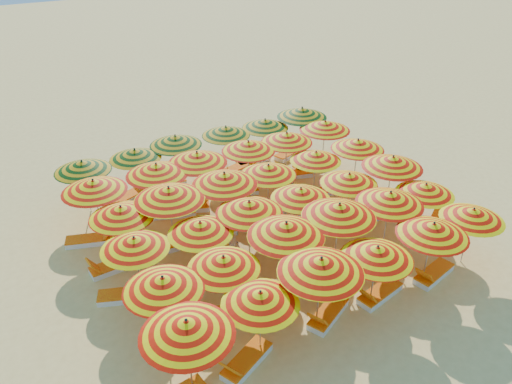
# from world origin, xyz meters

# --- Properties ---
(ground) EXTENTS (120.00, 120.00, 0.00)m
(ground) POSITION_xyz_m (0.00, 0.00, 0.00)
(ground) COLOR #F5CC6D
(ground) RESTS_ON ground
(umbrella_0) EXTENTS (3.01, 3.01, 2.52)m
(umbrella_0) POSITION_xyz_m (-5.32, -5.21, 2.22)
(umbrella_0) COLOR silver
(umbrella_0) RESTS_ON ground
(umbrella_1) EXTENTS (2.30, 2.30, 2.27)m
(umbrella_1) POSITION_xyz_m (-3.13, -5.01, 2.00)
(umbrella_1) COLOR silver
(umbrella_1) RESTS_ON ground
(umbrella_2) EXTENTS (3.21, 3.21, 2.64)m
(umbrella_2) POSITION_xyz_m (-1.17, -5.04, 2.32)
(umbrella_2) COLOR silver
(umbrella_2) RESTS_ON ground
(umbrella_3) EXTENTS (2.43, 2.43, 2.35)m
(umbrella_3) POSITION_xyz_m (0.85, -5.15, 2.06)
(umbrella_3) COLOR silver
(umbrella_3) RESTS_ON ground
(umbrella_4) EXTENTS (2.59, 2.59, 2.44)m
(umbrella_4) POSITION_xyz_m (3.13, -5.21, 2.15)
(umbrella_4) COLOR silver
(umbrella_4) RESTS_ON ground
(umbrella_5) EXTENTS (2.62, 2.62, 2.28)m
(umbrella_5) POSITION_xyz_m (5.17, -5.13, 2.01)
(umbrella_5) COLOR silver
(umbrella_5) RESTS_ON ground
(umbrella_6) EXTENTS (2.71, 2.71, 2.40)m
(umbrella_6) POSITION_xyz_m (-5.18, -3.28, 2.11)
(umbrella_6) COLOR silver
(umbrella_6) RESTS_ON ground
(umbrella_7) EXTENTS (2.80, 2.80, 2.32)m
(umbrella_7) POSITION_xyz_m (-3.29, -3.21, 2.04)
(umbrella_7) COLOR silver
(umbrella_7) RESTS_ON ground
(umbrella_8) EXTENTS (3.12, 3.12, 2.62)m
(umbrella_8) POSITION_xyz_m (-1.00, -3.03, 2.31)
(umbrella_8) COLOR silver
(umbrella_8) RESTS_ON ground
(umbrella_9) EXTENTS (2.91, 2.91, 2.64)m
(umbrella_9) POSITION_xyz_m (1.09, -3.03, 2.33)
(umbrella_9) COLOR silver
(umbrella_9) RESTS_ON ground
(umbrella_10) EXTENTS (2.53, 2.53, 2.52)m
(umbrella_10) POSITION_xyz_m (3.24, -3.17, 2.22)
(umbrella_10) COLOR silver
(umbrella_10) RESTS_ON ground
(umbrella_11) EXTENTS (2.84, 2.84, 2.27)m
(umbrella_11) POSITION_xyz_m (5.11, -3.08, 2.00)
(umbrella_11) COLOR silver
(umbrella_11) RESTS_ON ground
(umbrella_12) EXTENTS (2.85, 2.85, 2.29)m
(umbrella_12) POSITION_xyz_m (-5.20, -0.93, 2.01)
(umbrella_12) COLOR silver
(umbrella_12) RESTS_ON ground
(umbrella_13) EXTENTS (2.41, 2.41, 2.30)m
(umbrella_13) POSITION_xyz_m (-3.09, -1.20, 2.02)
(umbrella_13) COLOR silver
(umbrella_13) RESTS_ON ground
(umbrella_14) EXTENTS (2.35, 2.35, 2.46)m
(umbrella_14) POSITION_xyz_m (-1.23, -1.12, 2.16)
(umbrella_14) COLOR silver
(umbrella_14) RESTS_ON ground
(umbrella_15) EXTENTS (2.52, 2.52, 2.33)m
(umbrella_15) POSITION_xyz_m (0.93, -1.08, 2.05)
(umbrella_15) COLOR silver
(umbrella_15) RESTS_ON ground
(umbrella_16) EXTENTS (2.35, 2.35, 2.34)m
(umbrella_16) POSITION_xyz_m (3.14, -1.12, 2.06)
(umbrella_16) COLOR silver
(umbrella_16) RESTS_ON ground
(umbrella_17) EXTENTS (3.08, 3.08, 2.56)m
(umbrella_17) POSITION_xyz_m (5.28, -1.18, 2.25)
(umbrella_17) COLOR silver
(umbrella_17) RESTS_ON ground
(umbrella_18) EXTENTS (2.33, 2.33, 2.36)m
(umbrella_18) POSITION_xyz_m (-5.02, 0.94, 2.08)
(umbrella_18) COLOR silver
(umbrella_18) RESTS_ON ground
(umbrella_19) EXTENTS (2.87, 2.87, 2.65)m
(umbrella_19) POSITION_xyz_m (-3.32, 0.84, 2.33)
(umbrella_19) COLOR silver
(umbrella_19) RESTS_ON ground
(umbrella_20) EXTENTS (3.24, 3.24, 2.61)m
(umbrella_20) POSITION_xyz_m (-1.12, 0.89, 2.30)
(umbrella_20) COLOR silver
(umbrella_20) RESTS_ON ground
(umbrella_21) EXTENTS (2.44, 2.44, 2.35)m
(umbrella_21) POSITION_xyz_m (0.88, 1.03, 2.07)
(umbrella_21) COLOR silver
(umbrella_21) RESTS_ON ground
(umbrella_22) EXTENTS (2.59, 2.59, 2.27)m
(umbrella_22) POSITION_xyz_m (3.29, 1.19, 2.00)
(umbrella_22) COLOR silver
(umbrella_22) RESTS_ON ground
(umbrella_23) EXTENTS (2.89, 2.89, 2.44)m
(umbrella_23) POSITION_xyz_m (5.35, 0.97, 2.14)
(umbrella_23) COLOR silver
(umbrella_23) RESTS_ON ground
(umbrella_24) EXTENTS (2.90, 2.90, 2.52)m
(umbrella_24) POSITION_xyz_m (-5.39, 2.96, 2.22)
(umbrella_24) COLOR silver
(umbrella_24) RESTS_ON ground
(umbrella_25) EXTENTS (2.74, 2.74, 2.55)m
(umbrella_25) POSITION_xyz_m (-2.97, 2.98, 2.24)
(umbrella_25) COLOR silver
(umbrella_25) RESTS_ON ground
(umbrella_26) EXTENTS (2.66, 2.66, 2.56)m
(umbrella_26) POSITION_xyz_m (-1.21, 3.09, 2.25)
(umbrella_26) COLOR silver
(umbrella_26) RESTS_ON ground
(umbrella_27) EXTENTS (3.00, 3.00, 2.45)m
(umbrella_27) POSITION_xyz_m (1.21, 3.18, 2.16)
(umbrella_27) COLOR silver
(umbrella_27) RESTS_ON ground
(umbrella_28) EXTENTS (2.86, 2.86, 2.44)m
(umbrella_28) POSITION_xyz_m (3.13, 3.13, 2.14)
(umbrella_28) COLOR silver
(umbrella_28) RESTS_ON ground
(umbrella_29) EXTENTS (3.00, 3.00, 2.50)m
(umbrella_29) POSITION_xyz_m (5.35, 3.27, 2.20)
(umbrella_29) COLOR silver
(umbrella_29) RESTS_ON ground
(umbrella_30) EXTENTS (2.97, 2.97, 2.38)m
(umbrella_30) POSITION_xyz_m (-5.30, 5.02, 2.10)
(umbrella_30) COLOR silver
(umbrella_30) RESTS_ON ground
(umbrella_31) EXTENTS (2.19, 2.19, 2.30)m
(umbrella_31) POSITION_xyz_m (-3.11, 5.18, 2.02)
(umbrella_31) COLOR silver
(umbrella_31) RESTS_ON ground
(umbrella_32) EXTENTS (2.97, 2.97, 2.43)m
(umbrella_32) POSITION_xyz_m (-1.21, 5.36, 2.14)
(umbrella_32) COLOR silver
(umbrella_32) RESTS_ON ground
(umbrella_33) EXTENTS (2.67, 2.67, 2.35)m
(umbrella_33) POSITION_xyz_m (1.24, 5.30, 2.07)
(umbrella_33) COLOR silver
(umbrella_33) RESTS_ON ground
(umbrella_34) EXTENTS (2.47, 2.47, 2.34)m
(umbrella_34) POSITION_xyz_m (3.26, 5.16, 2.06)
(umbrella_34) COLOR silver
(umbrella_34) RESTS_ON ground
(umbrella_35) EXTENTS (2.82, 2.82, 2.60)m
(umbrella_35) POSITION_xyz_m (5.26, 4.99, 2.29)
(umbrella_35) COLOR silver
(umbrella_35) RESTS_ON ground
(lounger_1) EXTENTS (1.82, 1.23, 0.69)m
(lounger_1) POSITION_xyz_m (-3.72, -5.23, 0.15)
(lounger_1) COLOR white
(lounger_1) RESTS_ON ground
(lounger_2) EXTENTS (1.82, 1.25, 0.69)m
(lounger_2) POSITION_xyz_m (-0.66, -4.93, 0.15)
(lounger_2) COLOR white
(lounger_2) RESTS_ON ground
(lounger_3) EXTENTS (1.81, 0.90, 0.69)m
(lounger_3) POSITION_xyz_m (1.35, -5.03, 0.15)
(lounger_3) COLOR white
(lounger_3) RESTS_ON ground
(lounger_4) EXTENTS (1.81, 0.93, 0.69)m
(lounger_4) POSITION_xyz_m (3.63, -5.22, 0.15)
(lounger_4) COLOR white
(lounger_4) RESTS_ON ground
(lounger_5) EXTENTS (1.82, 1.00, 0.69)m
(lounger_5) POSITION_xyz_m (-3.89, -3.15, 0.15)
(lounger_5) COLOR white
(lounger_5) RESTS_ON ground
(lounger_6) EXTENTS (1.76, 0.66, 0.69)m
(lounger_6) POSITION_xyz_m (-1.50, -3.19, 0.15)
(lounger_6) COLOR white
(lounger_6) RESTS_ON ground
(lounger_7) EXTENTS (1.82, 0.94, 0.69)m
(lounger_7) POSITION_xyz_m (1.59, -2.92, 0.15)
(lounger_7) COLOR white
(lounger_7) RESTS_ON ground
(lounger_8) EXTENTS (1.82, 0.94, 0.69)m
(lounger_8) POSITION_xyz_m (5.71, -3.17, 0.15)
(lounger_8) COLOR white
(lounger_8) RESTS_ON ground
(lounger_9) EXTENTS (1.82, 1.19, 0.69)m
(lounger_9) POSITION_xyz_m (-5.70, -0.94, 0.15)
(lounger_9) COLOR white
(lounger_9) RESTS_ON ground
(lounger_10) EXTENTS (1.79, 0.79, 0.69)m
(lounger_10) POSITION_xyz_m (-2.49, -1.37, 0.15)
(lounger_10) COLOR white
(lounger_10) RESTS_ON ground
(lounger_11) EXTENTS (1.76, 0.66, 0.69)m
(lounger_11) POSITION_xyz_m (1.53, -0.85, 0.15)
(lounger_11) COLOR white
(lounger_11) RESTS_ON ground
(lounger_12) EXTENTS (1.79, 0.81, 0.69)m
(lounger_12) POSITION_xyz_m (3.64, -1.11, 0.15)
(lounger_12) COLOR white
(lounger_12) RESTS_ON ground
(lounger_13) EXTENTS (1.79, 0.78, 0.69)m
(lounger_13) POSITION_xyz_m (4.78, -1.38, 0.15)
(lounger_13) COLOR white
(lounger_13) RESTS_ON ground
(lounger_14) EXTENTS (1.77, 0.70, 0.69)m
(lounger_14) POSITION_xyz_m (-5.62, 0.75, 0.15)
(lounger_14) COLOR white
(lounger_14) RESTS_ON ground
(lounger_15) EXTENTS (1.79, 0.77, 0.69)m
(lounger_15) POSITION_xyz_m (-2.72, 0.82, 0.15)
(lounger_15) COLOR white
(lounger_15) RESTS_ON ground
(lounger_16) EXTENTS (1.81, 0.90, 0.69)m
(lounger_16) POSITION_xyz_m (-1.63, 0.81, 0.15)
(lounger_16) COLOR white
(lounger_16) RESTS_ON ground
(lounger_17) EXTENTS (1.75, 0.64, 0.69)m
(lounger_17) POSITION_xyz_m (1.47, 1.04, 0.15)
(lounger_17) COLOR white
(lounger_17) RESTS_ON ground
(lounger_18) EXTENTS (1.83, 1.06, 0.69)m
(lounger_18) POSITION_xyz_m (2.79, 0.94, 0.15)
(lounger_18) COLOR white
(lounger_18) RESTS_ON ground
(lounger_19) EXTENTS (1.82, 1.01, 0.69)m
(lounger_19) POSITION_xyz_m (4.75, 1.01, 0.15)
(lounger_19) COLOR white
(lounger_19) RESTS_ON ground
(lounger_20) EXTENTS (1.83, 1.11, 0.69)m
(lounger_20) POSITION_xyz_m (-5.89, 2.74, 0.15)
(lounger_20) COLOR white
(lounger_20) RESTS_ON ground
(lounger_21) EXTENTS (1.82, 1.18, 0.69)m
(lounger_21) POSITION_xyz_m (-2.38, 2.92, 0.15)
(lounger_21) COLOR white
(lounger_21) RESTS_ON ground
(lounger_22) EXTENTS (1.82, 1.22, 0.69)m
(lounger_22) POSITION_xyz_m (-1.72, 3.01, 0.15)
(lounger_22) COLOR white
(lounger_22) RESTS_ON ground
(lounger_23) EXTENTS (1.82, 1.01, 0.69)m
(lounger_23) POSITION_xyz_m (0.71, 3.10, 0.15)
(lounger_23) COLOR white
(lounger_23) RESTS_ON ground
(lounger_24) EXTENTS (1.83, 1.06, 0.69)m
(lounger_24) POSITION_xyz_m (3.73, 3.22, 0.15)
(lounger_24) COLOR white
(lounger_24) RESTS_ON ground
(lounger_25) EXTENTS (1.74, 0.62, 0.69)m
(lounger_25) POSITION_xyz_m (4.75, 3.47, 0.15)
(lounger_25) COLOR white
(lounger_25) RESTS_ON ground
(lounger_26) EXTENTS (1.82, 1.18, 0.69)m
(lounger_26) POSITION_xyz_m (-3.61, 5.14, 0.15)
(lounger_26) COLOR white
(lounger_26) RESTS_ON ground
(lounger_27) EXTENTS (1.81, 0.88, 0.69)m
(lounger_27) POSITION_xyz_m (-1.71, 5.45, 0.15)
(lounger_27) COLOR white
(lounger_27) RESTS_ON ground
(lounger_28) EXTENTS (1.82, 0.97, 0.69)m
(lounger_28) POSITION_xyz_m (1.83, 5.09, 0.15)
(lounger_28) COLOR white
(lounger_28) RESTS_ON ground
(lounger_29) EXTENTS (1.75, 0.63, 0.69)m
(lounger_29) POSITION_xyz_m (2.76, 5.37, 0.15)
(lounger_29) COLOR white
(lounger_29) RESTS_ON ground
(lounger_30) EXTENTS (1.83, 1.09, 0.69)m
(lounger_30) POSITION_xyz_m (4.75, 5.19, 0.15)
(lounger_30) COLOR white
(lounger_30) RESTS_ON ground
(beachgoer_a) EXTENTS (0.54, 0.42, 1.30)m
(beachgoer_a) POSITION_xyz_m (-1.89, -1.15, 0.65)
(beachgoer_a) COLOR #DCA77B
(beachgoer_a) RESTS_ON ground
(beachgoer_b) EXTENTS (0.80, 0.89, 1.50)m
(beachgoer_b) POSITION_xyz_m (2.21, 1.66, 0.75)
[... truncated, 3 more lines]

